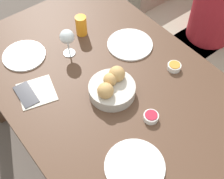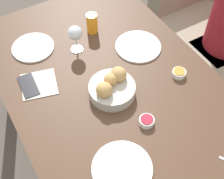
# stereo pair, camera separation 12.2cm
# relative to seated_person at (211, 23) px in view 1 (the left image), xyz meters

# --- Properties ---
(ground_plane) EXTENTS (10.00, 10.00, 0.00)m
(ground_plane) POSITION_rel_seated_person_xyz_m (0.15, -1.01, -0.53)
(ground_plane) COLOR #564C44
(dining_table) EXTENTS (1.56, 0.99, 0.77)m
(dining_table) POSITION_rel_seated_person_xyz_m (0.15, -1.01, 0.15)
(dining_table) COLOR #4C3323
(dining_table) RESTS_ON ground_plane
(seated_person) EXTENTS (0.32, 0.41, 1.23)m
(seated_person) POSITION_rel_seated_person_xyz_m (0.00, 0.00, 0.00)
(seated_person) COLOR #23232D
(seated_person) RESTS_ON ground_plane
(bread_basket) EXTENTS (0.22, 0.22, 0.12)m
(bread_basket) POSITION_rel_seated_person_xyz_m (0.19, -1.04, 0.28)
(bread_basket) COLOR #B2ADA3
(bread_basket) RESTS_ON dining_table
(plate_near_left) EXTENTS (0.23, 0.23, 0.01)m
(plate_near_left) POSITION_rel_seated_person_xyz_m (-0.29, -1.25, 0.24)
(plate_near_left) COLOR white
(plate_near_left) RESTS_ON dining_table
(plate_near_right) EXTENTS (0.25, 0.25, 0.01)m
(plate_near_right) POSITION_rel_seated_person_xyz_m (0.55, -1.20, 0.24)
(plate_near_right) COLOR white
(plate_near_right) RESTS_ON dining_table
(plate_far_center) EXTENTS (0.25, 0.25, 0.01)m
(plate_far_center) POSITION_rel_seated_person_xyz_m (-0.00, -0.76, 0.24)
(plate_far_center) COLOR white
(plate_far_center) RESTS_ON dining_table
(juice_glass) EXTENTS (0.06, 0.06, 0.11)m
(juice_glass) POSITION_rel_seated_person_xyz_m (-0.24, -0.91, 0.29)
(juice_glass) COLOR orange
(juice_glass) RESTS_ON dining_table
(wine_glass) EXTENTS (0.08, 0.08, 0.16)m
(wine_glass) POSITION_rel_seated_person_xyz_m (-0.16, -1.05, 0.35)
(wine_glass) COLOR silver
(wine_glass) RESTS_ON dining_table
(jam_bowl_berry) EXTENTS (0.07, 0.07, 0.03)m
(jam_bowl_berry) POSITION_rel_seated_person_xyz_m (0.42, -0.99, 0.25)
(jam_bowl_berry) COLOR white
(jam_bowl_berry) RESTS_ON dining_table
(jam_bowl_honey) EXTENTS (0.07, 0.07, 0.03)m
(jam_bowl_honey) POSITION_rel_seated_person_xyz_m (0.27, -0.69, 0.25)
(jam_bowl_honey) COLOR white
(jam_bowl_honey) RESTS_ON dining_table
(napkin) EXTENTS (0.21, 0.21, 0.00)m
(napkin) POSITION_rel_seated_person_xyz_m (-0.03, -1.32, 0.24)
(napkin) COLOR silver
(napkin) RESTS_ON dining_table
(cell_phone) EXTENTS (0.16, 0.09, 0.01)m
(cell_phone) POSITION_rel_seated_person_xyz_m (-0.05, -1.37, 0.24)
(cell_phone) COLOR black
(cell_phone) RESTS_ON dining_table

